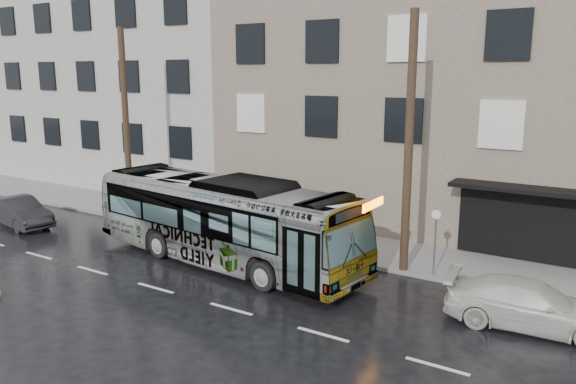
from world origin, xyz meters
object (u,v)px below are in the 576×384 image
object	(u,v)px
sign_post	(435,242)
bus	(223,220)
white_sedan	(530,305)
utility_pole_front	(409,145)
utility_pole_rear	(126,125)
dark_sedan	(19,212)

from	to	relation	value
sign_post	bus	world-z (taller)	bus
white_sedan	sign_post	bearing A→B (deg)	50.92
utility_pole_front	utility_pole_rear	bearing A→B (deg)	180.00
white_sedan	bus	bearing A→B (deg)	84.97
bus	dark_sedan	bearing A→B (deg)	102.34
utility_pole_rear	bus	xyz separation A→B (m)	(7.75, -2.47, -3.00)
sign_post	dark_sedan	size ratio (longest dim) A/B	0.58
sign_post	bus	bearing A→B (deg)	-161.39
utility_pole_rear	sign_post	size ratio (longest dim) A/B	3.75
utility_pole_front	dark_sedan	bearing A→B (deg)	-168.51
utility_pole_front	utility_pole_rear	size ratio (longest dim) A/B	1.00
utility_pole_rear	white_sedan	bearing A→B (deg)	-6.91
utility_pole_rear	white_sedan	world-z (taller)	utility_pole_rear
utility_pole_front	white_sedan	distance (m)	6.47
utility_pole_front	bus	xyz separation A→B (m)	(-6.25, -2.47, -3.00)
utility_pole_rear	dark_sedan	world-z (taller)	utility_pole_rear
bus	sign_post	bearing A→B (deg)	-64.60
bus	utility_pole_front	bearing A→B (deg)	-61.61
utility_pole_rear	bus	bearing A→B (deg)	-17.70
utility_pole_front	dark_sedan	size ratio (longest dim) A/B	2.16
utility_pole_front	utility_pole_rear	world-z (taller)	same
bus	dark_sedan	distance (m)	11.43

